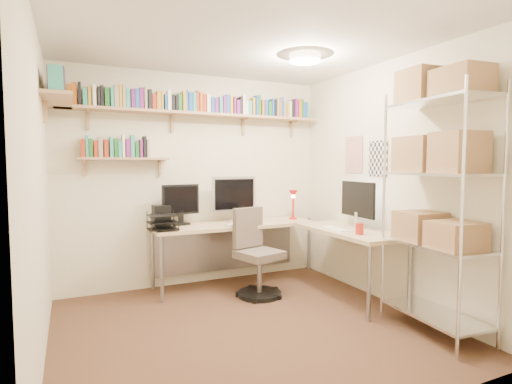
# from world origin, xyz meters

# --- Properties ---
(ground) EXTENTS (3.20, 3.20, 0.00)m
(ground) POSITION_xyz_m (0.00, 0.00, 0.00)
(ground) COLOR #43241C
(ground) RESTS_ON ground
(room_shell) EXTENTS (3.24, 3.04, 2.52)m
(room_shell) POSITION_xyz_m (0.00, 0.00, 1.55)
(room_shell) COLOR beige
(room_shell) RESTS_ON ground
(wall_shelves) EXTENTS (3.12, 1.09, 0.80)m
(wall_shelves) POSITION_xyz_m (-0.40, 1.30, 2.03)
(wall_shelves) COLOR tan
(wall_shelves) RESTS_ON ground
(corner_desk) EXTENTS (2.29, 1.89, 1.29)m
(corner_desk) POSITION_xyz_m (0.49, 0.94, 0.74)
(corner_desk) COLOR tan
(corner_desk) RESTS_ON ground
(office_chair) EXTENTS (0.52, 0.53, 0.96)m
(office_chair) POSITION_xyz_m (0.43, 0.75, 0.40)
(office_chair) COLOR black
(office_chair) RESTS_ON ground
(wire_rack) EXTENTS (0.51, 0.93, 2.25)m
(wire_rack) POSITION_xyz_m (1.39, -0.78, 1.45)
(wire_rack) COLOR silver
(wire_rack) RESTS_ON ground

